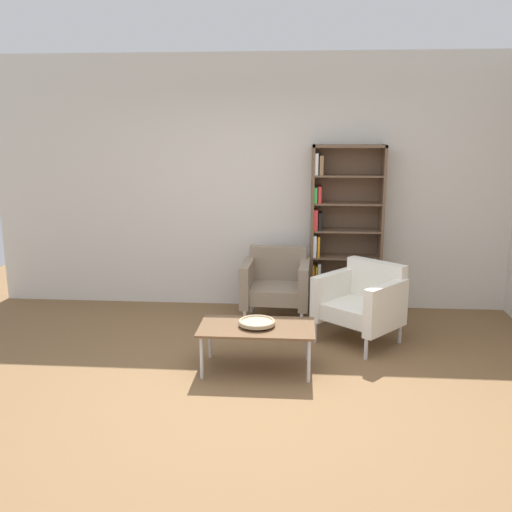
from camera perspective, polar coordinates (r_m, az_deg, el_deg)
ground_plane at (r=4.64m, az=-1.11°, el=-13.84°), size 8.32×8.32×0.00m
plaster_back_panel at (r=6.63m, az=0.91°, el=7.30°), size 6.40×0.12×2.90m
bookshelf_tall at (r=6.50m, az=8.53°, el=2.52°), size 0.80×0.30×1.90m
coffee_table_low at (r=4.97m, az=0.09°, el=-7.39°), size 1.00×0.56×0.40m
decorative_bowl at (r=4.94m, az=0.09°, el=-6.67°), size 0.32×0.32×0.05m
armchair_corner_red at (r=6.24m, az=2.05°, el=-2.73°), size 0.75×0.69×0.78m
armchair_spare_guest at (r=5.70m, az=10.65°, el=-4.46°), size 0.95×0.94×0.78m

